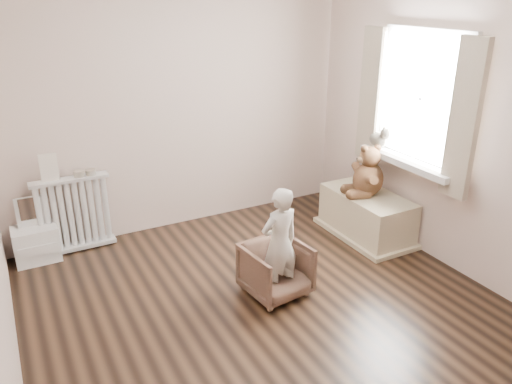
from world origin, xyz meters
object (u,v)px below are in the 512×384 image
toy_vanity (34,233)px  child (280,243)px  teddy_bear (369,174)px  radiator (74,213)px  toy_bench (366,217)px  armchair (276,270)px  plush_cat (379,138)px

toy_vanity → child: (1.69, -1.57, 0.22)m
toy_vanity → child: child is taller
teddy_bear → toy_vanity: bearing=177.5°
toy_vanity → teddy_bear: (3.03, -1.03, 0.40)m
teddy_bear → radiator: bearing=174.5°
toy_bench → armchair: bearing=-159.9°
toy_bench → child: bearing=-158.1°
toy_vanity → toy_bench: (3.05, -1.03, -0.08)m
teddy_bear → plush_cat: 0.38m
radiator → armchair: bearing=-49.7°
radiator → armchair: size_ratio=1.51×
toy_vanity → plush_cat: plush_cat is taller
plush_cat → teddy_bear: bearing=-151.2°
toy_vanity → armchair: toy_vanity is taller
toy_vanity → teddy_bear: teddy_bear is taller
toy_bench → plush_cat: size_ratio=3.57×
toy_vanity → plush_cat: bearing=-16.6°
child → radiator: bearing=-57.3°
toy_vanity → plush_cat: size_ratio=2.30×
toy_vanity → armchair: size_ratio=1.25×
toy_vanity → teddy_bear: 3.22m
armchair → toy_vanity: bearing=131.2°
armchair → plush_cat: (1.50, 0.57, 0.78)m
radiator → toy_bench: (2.68, -1.06, -0.19)m
toy_vanity → plush_cat: 3.40m
radiator → toy_vanity: 0.39m
armchair → toy_bench: size_ratio=0.51×
toy_vanity → child: size_ratio=0.65×
teddy_bear → armchair: bearing=-143.4°
radiator → plush_cat: bearing=-19.2°
child → plush_cat: size_ratio=3.51×
toy_bench → plush_cat: (0.14, 0.08, 0.80)m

